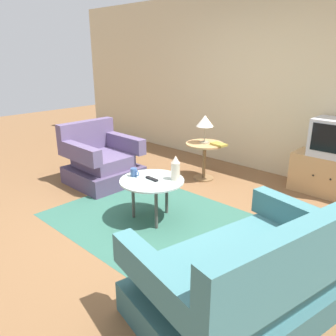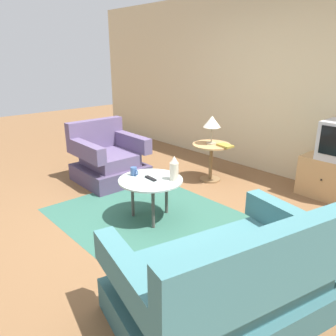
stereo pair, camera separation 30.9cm
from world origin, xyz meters
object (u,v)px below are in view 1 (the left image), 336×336
table_lamp (205,122)px  book (219,144)px  side_table (204,153)px  television (334,138)px  vase (175,168)px  tv_stand (328,175)px  mug (134,172)px  coffee_table (152,184)px  armchair (101,162)px  couch (249,279)px  tv_remote_dark (152,179)px

table_lamp → book: size_ratio=1.68×
side_table → television: television is taller
television → vase: 2.16m
tv_stand → mug: 2.58m
table_lamp → coffee_table: bearing=-75.2°
armchair → tv_stand: 3.11m
couch → side_table: size_ratio=3.09×
television → table_lamp: bearing=-156.2°
book → tv_remote_dark: bearing=-75.6°
book → vase: bearing=-66.9°
armchair → couch: couch is taller
tv_remote_dark → book: book is taller
table_lamp → mug: table_lamp is taller
couch → tv_remote_dark: size_ratio=9.74×
vase → tv_remote_dark: size_ratio=1.56×
side_table → vase: bearing=-66.2°
couch → coffee_table: 1.64m
coffee_table → tv_stand: size_ratio=0.79×
coffee_table → television: 2.42m
side_table → table_lamp: bearing=164.7°
coffee_table → tv_remote_dark: 0.06m
television → table_lamp: size_ratio=1.24×
book → coffee_table: bearing=-75.6°
tv_stand → mug: (-1.38, -2.16, 0.26)m
side_table → tv_stand: bearing=24.2°
tv_stand → book: size_ratio=3.73×
table_lamp → tv_remote_dark: (0.38, -1.42, -0.38)m
mug → tv_remote_dark: (0.22, 0.06, -0.04)m
couch → tv_remote_dark: bearing=82.6°
side_table → mug: 1.49m
armchair → tv_remote_dark: (1.38, -0.31, 0.19)m
armchair → coffee_table: 1.42m
side_table → tv_remote_dark: side_table is taller
table_lamp → vase: (0.56, -1.24, -0.26)m
coffee_table → couch: bearing=-19.7°
armchair → vase: armchair is taller
table_lamp → book: (0.23, 0.04, -0.30)m
table_lamp → book: bearing=9.2°
armchair → couch: bearing=74.4°
book → table_lamp: bearing=-162.2°
mug → coffee_table: bearing=15.2°
mug → television: bearing=57.4°
television → side_table: bearing=-155.9°
table_lamp → tv_remote_dark: table_lamp is taller
tv_stand → mug: size_ratio=7.20×
tv_stand → tv_remote_dark: (-1.16, -2.10, 0.22)m
television → vase: size_ratio=1.85×
tv_remote_dark → mug: bearing=19.0°
couch → tv_stand: couch is taller
couch → mug: 1.84m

